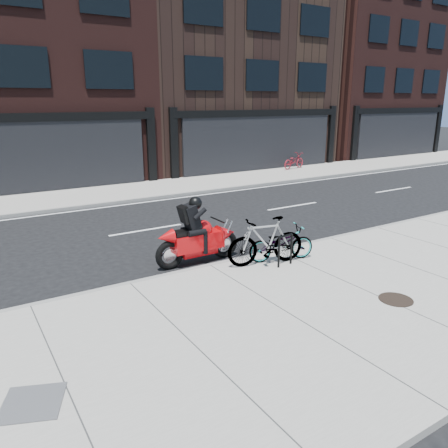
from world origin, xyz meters
TOP-DOWN VIEW (x-y plane):
  - ground at (0.00, 0.00)m, footprint 120.00×120.00m
  - sidewalk_near at (0.00, -5.00)m, footprint 60.00×6.00m
  - sidewalk_far at (0.00, 7.75)m, footprint 60.00×3.50m
  - building_mideast at (10.00, 14.50)m, footprint 12.00×10.00m
  - building_east at (22.00, 14.50)m, footprint 10.00×10.00m
  - bike_rack at (1.49, -2.93)m, footprint 0.46×0.09m
  - bicycle_front at (1.64, -2.60)m, footprint 1.75×1.01m
  - bicycle_rear at (1.17, -2.60)m, footprint 2.00×0.97m
  - motorcycle at (0.10, -1.38)m, footprint 2.29×0.49m
  - bicycle_far at (11.80, 8.68)m, footprint 1.79×0.94m
  - manhole_cover at (2.15, -5.54)m, footprint 0.83×0.83m
  - utility_grate at (-4.45, -5.00)m, footprint 0.98×0.98m

SIDE VIEW (x-z plane):
  - ground at x=0.00m, z-range 0.00..0.00m
  - sidewalk_near at x=0.00m, z-range 0.00..0.13m
  - sidewalk_far at x=0.00m, z-range 0.00..0.13m
  - manhole_cover at x=2.15m, z-range 0.13..0.15m
  - utility_grate at x=-4.45m, z-range 0.13..0.15m
  - bicycle_front at x=1.64m, z-range 0.13..1.00m
  - bicycle_far at x=11.80m, z-range 0.13..1.02m
  - bike_rack at x=1.49m, z-range 0.20..0.96m
  - motorcycle at x=0.10m, z-range -0.16..1.55m
  - bicycle_rear at x=1.17m, z-range 0.13..1.29m
  - building_mideast at x=10.00m, z-range 0.00..12.50m
  - building_east at x=22.00m, z-range 0.00..13.00m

